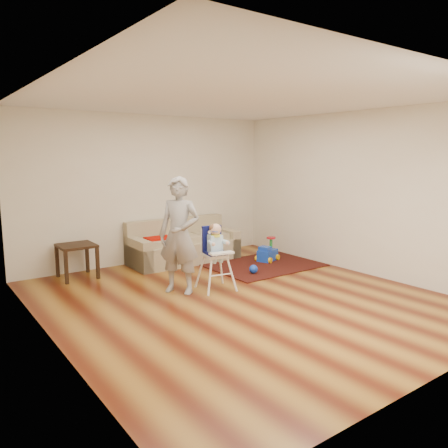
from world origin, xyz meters
TOP-DOWN VIEW (x-y plane):
  - ground at (0.00, 0.00)m, footprint 5.50×5.50m
  - room_envelope at (0.00, 0.53)m, footprint 5.04×5.52m
  - sofa at (0.46, 2.30)m, footprint 2.04×0.86m
  - side_table at (-1.50, 2.38)m, footprint 0.55×0.55m
  - area_rug at (1.48, 1.22)m, footprint 1.92×1.45m
  - ride_on_toy at (1.74, 1.40)m, footprint 0.47×0.40m
  - toy_ball at (0.95, 0.86)m, footprint 0.15×0.15m
  - high_chair at (-0.04, 0.55)m, footprint 0.53×0.53m
  - adult at (-0.53, 0.75)m, footprint 0.68×0.73m

SIDE VIEW (x-z plane):
  - ground at x=0.00m, z-range 0.00..0.00m
  - area_rug at x=1.48m, z-range 0.00..0.02m
  - toy_ball at x=0.95m, z-range 0.02..0.16m
  - ride_on_toy at x=1.74m, z-range 0.02..0.45m
  - side_table at x=-1.50m, z-range 0.00..0.55m
  - sofa at x=0.46m, z-range 0.00..0.79m
  - high_chair at x=-0.04m, z-range -0.02..0.98m
  - adult at x=-0.53m, z-range 0.00..1.68m
  - room_envelope at x=0.00m, z-range 0.52..3.24m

